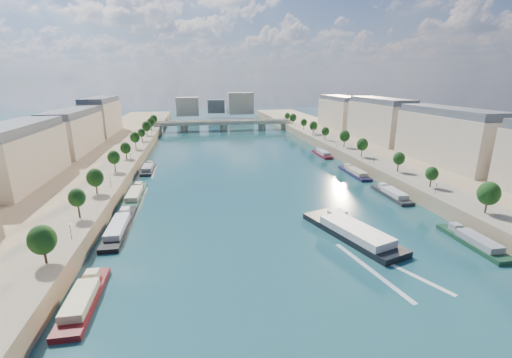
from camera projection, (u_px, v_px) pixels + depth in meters
name	position (u px, v px, depth m)	size (l,w,h in m)	color
ground	(249.00, 172.00, 155.42)	(700.00, 700.00, 0.00)	#0D383A
quay_left	(79.00, 174.00, 142.67)	(44.00, 520.00, 5.00)	#9E8460
quay_right	(395.00, 161.00, 166.75)	(44.00, 520.00, 5.00)	#9E8460
pave_left	(116.00, 167.00, 144.46)	(14.00, 520.00, 0.10)	gray
pave_right	(367.00, 157.00, 163.52)	(14.00, 520.00, 0.10)	gray
trees_left	(120.00, 153.00, 145.16)	(4.80, 268.80, 8.26)	#382B1E
trees_right	(354.00, 142.00, 171.11)	(4.80, 268.80, 8.26)	#382B1E
lamps_left	(122.00, 166.00, 135.00)	(0.36, 200.36, 4.28)	black
lamps_right	(354.00, 149.00, 166.72)	(0.36, 200.36, 4.28)	black
buildings_left	(51.00, 138.00, 147.91)	(16.00, 226.00, 23.20)	beige
buildings_right	(408.00, 128.00, 176.33)	(16.00, 226.00, 23.20)	beige
skyline	(220.00, 105.00, 359.23)	(79.00, 42.00, 22.00)	beige
bridge	(224.00, 124.00, 280.71)	(112.00, 12.00, 8.15)	#C1B79E
tour_barge	(352.00, 232.00, 91.82)	(18.38, 33.10, 4.32)	black
wake	(384.00, 269.00, 76.58)	(15.41, 25.77, 0.04)	silver
moored_barges_left	(117.00, 232.00, 93.20)	(5.00, 158.67, 3.60)	#1B1938
moored_barges_right	(396.00, 197.00, 120.59)	(5.00, 159.05, 3.60)	black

